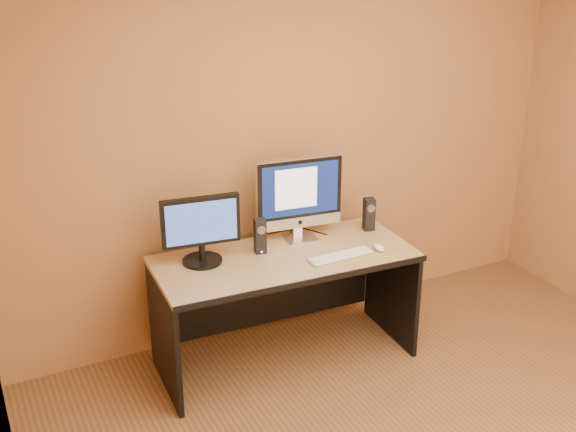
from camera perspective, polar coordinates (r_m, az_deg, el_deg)
The scene contains 10 objects.
walls at distance 3.21m, azimuth 17.01°, elevation -3.28°, with size 4.00×4.00×2.60m, color #97673D, non-canonical shape.
desk at distance 4.57m, azimuth -0.23°, elevation -7.36°, with size 1.59×0.69×0.73m, color tan, non-canonical shape.
imac at distance 4.53m, azimuth 1.01°, elevation 1.33°, with size 0.57×0.21×0.55m, color silver, non-canonical shape.
second_monitor at distance 4.27m, azimuth -6.89°, elevation -1.13°, with size 0.48×0.24×0.42m, color black, non-canonical shape.
speaker_left at distance 4.41m, azimuth -2.22°, elevation -1.59°, with size 0.07×0.07×0.22m, color black, non-canonical shape.
speaker_right at distance 4.76m, azimuth 6.41°, elevation 0.15°, with size 0.07×0.07×0.22m, color black, non-canonical shape.
keyboard at distance 4.40m, azimuth 4.24°, elevation -3.16°, with size 0.43×0.12×0.02m, color silver.
mouse at distance 4.51m, azimuth 7.21°, elevation -2.48°, with size 0.06×0.10×0.04m, color white.
cable_a at distance 4.75m, azimuth 1.98°, elevation -1.18°, with size 0.01×0.01×0.22m, color black.
cable_b at distance 4.68m, azimuth 0.08°, elevation -1.54°, with size 0.01×0.01×0.18m, color black.
Camera 1 is at (-2.07, -2.05, 2.64)m, focal length 45.00 mm.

